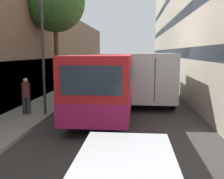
{
  "coord_description": "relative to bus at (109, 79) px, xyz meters",
  "views": [
    {
      "loc": [
        0.75,
        -0.06,
        3.03
      ],
      "look_at": [
        -0.18,
        9.98,
        1.6
      ],
      "focal_mm": 42.0,
      "sensor_mm": 36.0,
      "label": 1
    }
  ],
  "objects": [
    {
      "name": "ground_plane",
      "position": [
        0.75,
        0.75,
        -1.56
      ],
      "size": [
        150.0,
        150.0,
        0.0
      ],
      "primitive_type": "plane",
      "color": "#33302D"
    },
    {
      "name": "bus",
      "position": [
        0.0,
        0.0,
        0.0
      ],
      "size": [
        2.58,
        11.56,
        2.92
      ],
      "color": "red",
      "rests_on": "ground_plane"
    },
    {
      "name": "building_left_shopfront",
      "position": [
        -5.87,
        0.75,
        1.41
      ],
      "size": [
        2.4,
        60.0,
        6.53
      ],
      "color": "brown",
      "rests_on": "ground_plane"
    },
    {
      "name": "box_truck",
      "position": [
        2.42,
        2.02,
        0.05
      ],
      "size": [
        2.39,
        7.25,
        2.98
      ],
      "color": "silver",
      "rests_on": "ground_plane"
    },
    {
      "name": "pedestrian",
      "position": [
        -3.65,
        -2.59,
        -0.5
      ],
      "size": [
        0.4,
        0.38,
        1.7
      ],
      "color": "#383838",
      "rests_on": "sidewalk_left"
    },
    {
      "name": "street_tree_left",
      "position": [
        -3.64,
        2.31,
        4.6
      ],
      "size": [
        3.78,
        3.78,
        7.93
      ],
      "color": "#4C3823",
      "rests_on": "sidewalk_left"
    },
    {
      "name": "sidewalk_left",
      "position": [
        -3.64,
        0.75,
        -1.49
      ],
      "size": [
        2.25,
        60.0,
        0.14
      ],
      "color": "gray",
      "rests_on": "ground_plane"
    },
    {
      "name": "street_lamp",
      "position": [
        -2.77,
        -2.54,
        3.7
      ],
      "size": [
        0.36,
        0.8,
        7.49
      ],
      "color": "#38383D",
      "rests_on": "sidewalk_left"
    }
  ]
}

